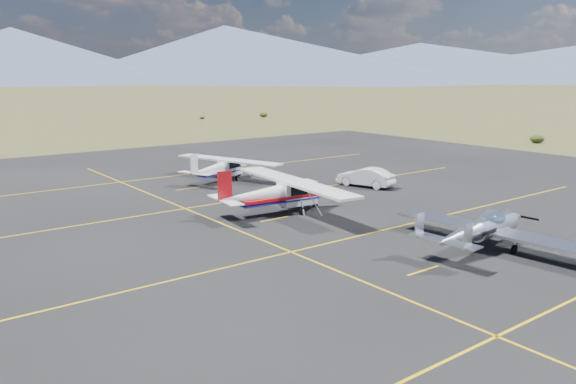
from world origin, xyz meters
name	(u,v)px	position (x,y,z in m)	size (l,w,h in m)	color
ground	(408,240)	(0.00, 0.00, 0.00)	(1600.00, 1600.00, 0.00)	#383D1C
apron	(319,213)	(0.00, 7.00, 0.00)	(72.00, 72.00, 0.02)	black
aircraft_low_wing	(484,229)	(1.66, -3.26, 1.05)	(7.28, 10.12, 2.19)	silver
aircraft_cessna	(278,192)	(-1.99, 8.51, 1.30)	(6.99, 11.61, 2.93)	white
aircraft_plain	(221,167)	(0.56, 19.70, 1.10)	(6.79, 9.65, 2.48)	silver
sedan	(366,177)	(8.11, 11.21, 0.72)	(1.51, 4.33, 1.43)	white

